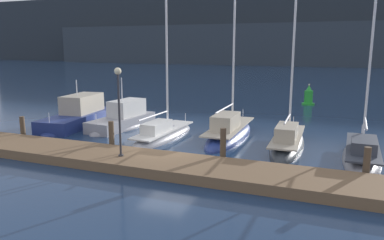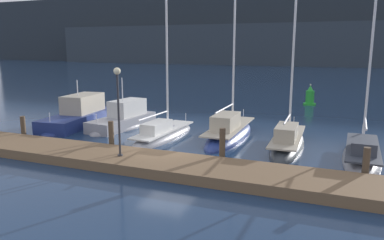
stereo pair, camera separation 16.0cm
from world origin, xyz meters
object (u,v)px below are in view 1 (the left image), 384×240
sailboat_berth_5 (287,145)px  dock_lamppost (119,98)px  channel_buoy (308,97)px  sailboat_berth_4 (229,135)px  motorboat_berth_2 (123,123)px  sailboat_berth_6 (362,157)px  motorboat_berth_1 (78,119)px  sailboat_berth_3 (163,136)px

sailboat_berth_5 → dock_lamppost: size_ratio=2.68×
sailboat_berth_5 → channel_buoy: bearing=90.8°
channel_buoy → sailboat_berth_4: bearing=-102.4°
channel_buoy → dock_lamppost: (-6.51, -22.13, 2.43)m
motorboat_berth_2 → sailboat_berth_6: sailboat_berth_6 is taller
motorboat_berth_1 → sailboat_berth_4: bearing=1.6°
motorboat_berth_1 → sailboat_berth_5: (14.34, -0.57, -0.25)m
motorboat_berth_1 → sailboat_berth_6: bearing=-4.7°
motorboat_berth_2 → sailboat_berth_3: size_ratio=0.69×
sailboat_berth_3 → dock_lamppost: 6.19m
motorboat_berth_2 → channel_buoy: bearing=54.1°
sailboat_berth_6 → sailboat_berth_5: bearing=166.1°
motorboat_berth_2 → sailboat_berth_6: 14.90m
channel_buoy → motorboat_berth_1: bearing=-132.3°
dock_lamppost → sailboat_berth_3: bearing=95.0°
motorboat_berth_2 → sailboat_berth_4: sailboat_berth_4 is taller
motorboat_berth_1 → channel_buoy: 20.97m
motorboat_berth_1 → sailboat_berth_6: 18.09m
motorboat_berth_2 → channel_buoy: (10.87, 14.99, 0.42)m
sailboat_berth_5 → sailboat_berth_3: bearing=-174.7°
motorboat_berth_1 → sailboat_berth_3: bearing=-9.9°
sailboat_berth_4 → channel_buoy: 15.56m
sailboat_berth_3 → sailboat_berth_6: 10.88m
motorboat_berth_2 → dock_lamppost: bearing=-58.6°
channel_buoy → sailboat_berth_3: bearing=-112.6°
motorboat_berth_2 → sailboat_berth_3: bearing=-24.4°
sailboat_berth_3 → motorboat_berth_2: bearing=155.6°
sailboat_berth_5 → sailboat_berth_6: (3.68, -0.91, -0.02)m
sailboat_berth_6 → motorboat_berth_2: bearing=172.3°
dock_lamppost → sailboat_berth_5: bearing=42.0°
motorboat_berth_2 → sailboat_berth_5: size_ratio=0.57×
sailboat_berth_3 → sailboat_berth_5: sailboat_berth_5 is taller
dock_lamppost → motorboat_berth_1: bearing=139.0°
sailboat_berth_3 → channel_buoy: size_ratio=4.55×
sailboat_berth_6 → dock_lamppost: (-10.41, -5.15, 3.03)m
sailboat_berth_5 → channel_buoy: (-0.22, 16.07, 0.58)m
motorboat_berth_1 → sailboat_berth_4: size_ratio=0.63×
motorboat_berth_1 → dock_lamppost: dock_lamppost is taller
motorboat_berth_1 → channel_buoy: bearing=47.7°
sailboat_berth_5 → dock_lamppost: sailboat_berth_5 is taller
channel_buoy → dock_lamppost: dock_lamppost is taller
sailboat_berth_5 → sailboat_berth_6: sailboat_berth_5 is taller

